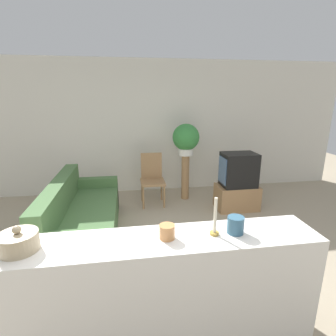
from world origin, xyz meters
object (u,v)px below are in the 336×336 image
object	(u,v)px
potted_plant	(186,138)
decorative_bowl	(19,242)
couch	(82,219)
television	(238,170)
wooden_chair	(152,177)

from	to	relation	value
potted_plant	decorative_bowl	xyz separation A→B (m)	(-1.85, -3.10, -0.18)
couch	television	distance (m)	2.71
television	wooden_chair	size ratio (longest dim) A/B	0.63
television	potted_plant	size ratio (longest dim) A/B	1.00
wooden_chair	couch	bearing A→B (deg)	-134.71
couch	decorative_bowl	bearing A→B (deg)	-91.89
couch	television	world-z (taller)	television
potted_plant	decorative_bowl	distance (m)	3.62
wooden_chair	decorative_bowl	distance (m)	3.25
couch	wooden_chair	xyz separation A→B (m)	(1.12, 1.13, 0.23)
wooden_chair	decorative_bowl	bearing A→B (deg)	-111.61
television	decorative_bowl	world-z (taller)	decorative_bowl
potted_plant	decorative_bowl	world-z (taller)	potted_plant
potted_plant	television	bearing A→B (deg)	-37.66
television	potted_plant	world-z (taller)	potted_plant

